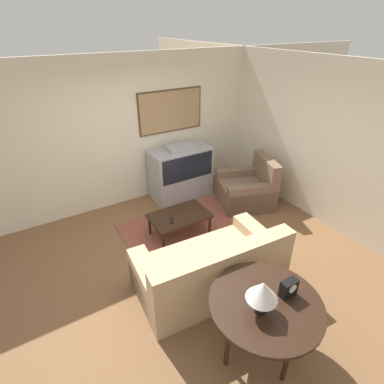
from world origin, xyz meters
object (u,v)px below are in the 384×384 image
Objects in this scene: tv at (181,172)px; mantel_clock at (289,288)px; coffee_table at (179,217)px; console_table at (265,307)px; armchair at (248,190)px; table_lamp at (263,291)px; couch at (211,269)px.

tv is 6.34× the size of mantel_clock.
console_table is at bearing -96.84° from coffee_table.
mantel_clock reaches higher than armchair.
tv is 1.35m from armchair.
console_table is (-0.94, -3.36, 0.17)m from tv.
tv is 1.00× the size of armchair.
armchair is (0.93, -0.95, -0.21)m from tv.
tv reaches higher than console_table.
console_table is 3.04× the size of table_lamp.
table_lamp reaches higher than mantel_clock.
couch is 2.05× the size of coffee_table.
couch reaches higher than console_table.
tv is 3.50m from console_table.
couch is at bearing -99.41° from coffee_table.
tv is at bearing 59.51° from coffee_table.
tv is at bearing -115.96° from armchair.
console_table reaches higher than coffee_table.
table_lamp is 1.98× the size of mantel_clock.
armchair is 3.08m from console_table.
coffee_table is 2.32m from mantel_clock.
coffee_table is at bearing 83.16° from console_table.
armchair is 1.06× the size of console_table.
table_lamp reaches higher than console_table.
couch is at bearing 86.23° from console_table.
table_lamp is (-0.19, -1.06, 0.72)m from couch.
table_lamp is at bearing 83.78° from couch.
console_table is (-0.07, -1.02, 0.39)m from couch.
tv is 3.60m from table_lamp.
couch is 10.46× the size of mantel_clock.
console_table is (-0.27, -2.23, 0.34)m from coffee_table.
tv is at bearing 78.52° from mantel_clock.
mantel_clock is at bearing -90.57° from coffee_table.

